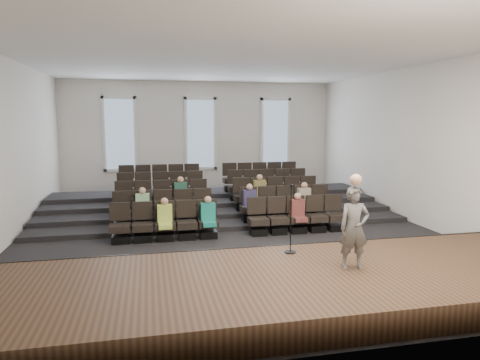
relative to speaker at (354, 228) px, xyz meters
name	(u,v)px	position (x,y,z in m)	size (l,w,h in m)	color
ground	(230,231)	(-1.43, 5.05, -1.28)	(14.00, 14.00, 0.00)	black
ceiling	(229,59)	(-1.43, 5.05, 3.73)	(12.00, 14.00, 0.02)	white
wall_back	(200,138)	(-1.43, 12.07, 1.22)	(12.00, 0.04, 5.00)	white
wall_front	(328,180)	(-1.43, -1.97, 1.22)	(12.00, 0.04, 5.00)	white
wall_left	(4,151)	(-7.45, 5.05, 1.22)	(0.04, 14.00, 5.00)	white
wall_right	(413,145)	(4.59, 5.05, 1.22)	(0.04, 14.00, 5.00)	white
stage	(281,287)	(-1.43, -0.05, -1.03)	(11.80, 3.60, 0.50)	#46341E
stage_lip	(257,257)	(-1.43, 1.72, -1.03)	(11.80, 0.06, 0.52)	black
risers	(214,204)	(-1.43, 8.23, -1.08)	(11.80, 4.80, 0.60)	black
seating_rows	(221,199)	(-1.43, 6.60, -0.60)	(6.80, 4.70, 1.67)	black
windows	(200,134)	(-1.43, 12.01, 1.42)	(8.44, 0.10, 3.24)	white
audience	(228,202)	(-1.43, 5.38, -0.47)	(5.45, 2.64, 1.10)	#BFD856
speaker	(354,228)	(0.00, 0.00, 0.00)	(0.57, 0.37, 1.56)	#585654
mic_stand	(291,232)	(-0.85, 1.16, -0.34)	(0.25, 0.25, 1.48)	black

